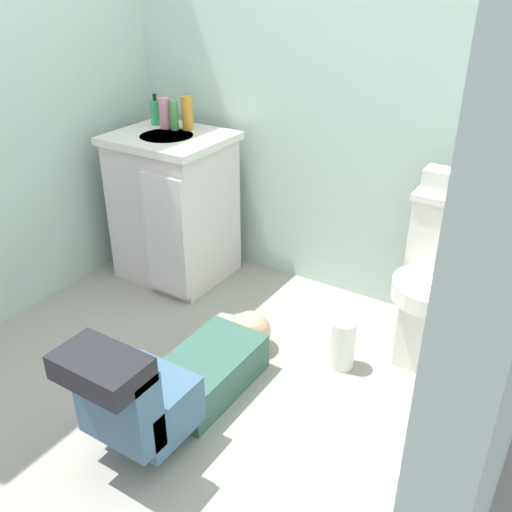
{
  "coord_description": "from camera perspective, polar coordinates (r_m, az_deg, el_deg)",
  "views": [
    {
      "loc": [
        1.23,
        -1.5,
        1.64
      ],
      "look_at": [
        0.03,
        0.4,
        0.45
      ],
      "focal_mm": 39.71,
      "sensor_mm": 36.0,
      "label": 1
    }
  ],
  "objects": [
    {
      "name": "ground_plane",
      "position": [
        2.55,
        -5.5,
        -12.78
      ],
      "size": [
        2.76,
        3.08,
        0.04
      ],
      "primitive_type": "cube",
      "color": "gray"
    },
    {
      "name": "bottle_pink",
      "position": [
        3.16,
        -9.17,
        14.01
      ],
      "size": [
        0.06,
        0.06,
        0.16
      ],
      "primitive_type": "cylinder",
      "color": "pink",
      "rests_on": "vanity_cabinet"
    },
    {
      "name": "faucet",
      "position": [
        3.14,
        -7.14,
        13.51
      ],
      "size": [
        0.02,
        0.02,
        0.1
      ],
      "primitive_type": "cylinder",
      "color": "silver",
      "rests_on": "vanity_cabinet"
    },
    {
      "name": "soap_dispenser",
      "position": [
        3.24,
        -10.08,
        14.08
      ],
      "size": [
        0.06,
        0.06,
        0.17
      ],
      "color": "#35A561",
      "rests_on": "vanity_cabinet"
    },
    {
      "name": "wall_back",
      "position": [
        2.89,
        7.14,
        18.97
      ],
      "size": [
        2.42,
        0.08,
        2.4
      ],
      "primitive_type": "cube",
      "color": "#B1CABD",
      "rests_on": "ground_plane"
    },
    {
      "name": "toilet_paper_roll",
      "position": [
        2.13,
        15.5,
        -21.52
      ],
      "size": [
        0.11,
        0.11,
        0.1
      ],
      "primitive_type": "cylinder",
      "color": "white",
      "rests_on": "ground_plane"
    },
    {
      "name": "toiletry_bag",
      "position": [
        2.51,
        22.32,
        6.35
      ],
      "size": [
        0.12,
        0.09,
        0.11
      ],
      "primitive_type": "cube",
      "color": "#26262D",
      "rests_on": "toilet"
    },
    {
      "name": "toilet",
      "position": [
        2.62,
        17.99,
        -2.61
      ],
      "size": [
        0.36,
        0.46,
        0.75
      ],
      "color": "silver",
      "rests_on": "ground_plane"
    },
    {
      "name": "paper_towel_roll",
      "position": [
        2.57,
        8.7,
        -8.75
      ],
      "size": [
        0.11,
        0.11,
        0.24
      ],
      "primitive_type": "cylinder",
      "color": "white",
      "rests_on": "ground_plane"
    },
    {
      "name": "bottle_amber",
      "position": [
        3.11,
        -6.95,
        14.09
      ],
      "size": [
        0.06,
        0.06,
        0.18
      ],
      "primitive_type": "cylinder",
      "color": "#C78629",
      "rests_on": "vanity_cabinet"
    },
    {
      "name": "person_plumber",
      "position": [
        2.29,
        -7.81,
        -12.07
      ],
      "size": [
        0.39,
        1.06,
        0.52
      ],
      "color": "#33594C",
      "rests_on": "ground_plane"
    },
    {
      "name": "vanity_cabinet",
      "position": [
        3.18,
        -8.27,
        4.99
      ],
      "size": [
        0.6,
        0.53,
        0.82
      ],
      "color": "silver",
      "rests_on": "ground_plane"
    },
    {
      "name": "bottle_green",
      "position": [
        3.12,
        -8.25,
        13.83
      ],
      "size": [
        0.04,
        0.04,
        0.15
      ],
      "primitive_type": "cylinder",
      "color": "green",
      "rests_on": "vanity_cabinet"
    },
    {
      "name": "tissue_box",
      "position": [
        2.53,
        19.01,
        7.03
      ],
      "size": [
        0.22,
        0.11,
        0.1
      ],
      "primitive_type": "cube",
      "color": "silver",
      "rests_on": "toilet"
    }
  ]
}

